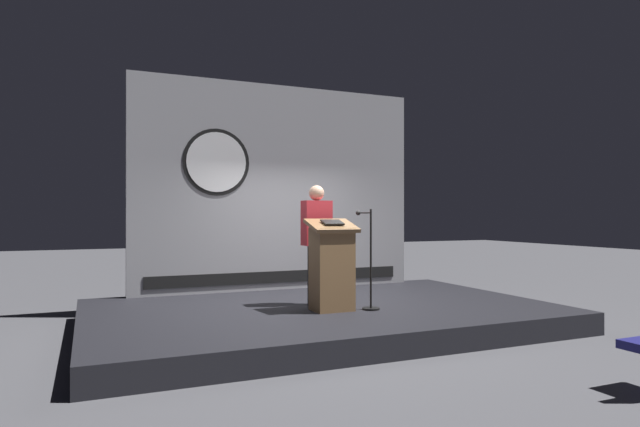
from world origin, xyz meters
The scene contains 6 objects.
ground_plane centered at (0.00, 0.00, 0.00)m, with size 40.00×40.00×0.00m, color #4C4C51.
stage_platform centered at (0.00, 0.00, 0.15)m, with size 6.40×4.00×0.30m, color black.
banner_display centered at (-0.02, 1.85, 2.06)m, with size 5.03×0.12×3.54m.
podium centered at (-0.03, -0.41, 0.90)m, with size 0.64×0.49×1.24m.
speaker_person centered at (-0.05, 0.07, 1.18)m, with size 0.40×0.26×1.72m.
microphone_stand centered at (0.49, -0.51, 0.78)m, with size 0.24×0.53×1.37m.
Camera 1 is at (-3.07, -7.01, 1.59)m, focal length 30.21 mm.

